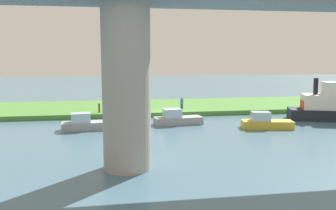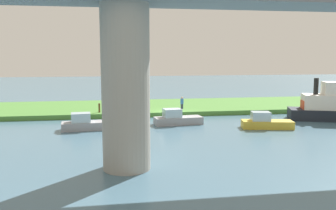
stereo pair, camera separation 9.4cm
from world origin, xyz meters
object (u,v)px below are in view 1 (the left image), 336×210
person_on_bank (182,103)px  riverboat_paddlewheel (177,119)px  skiff_small (265,122)px  motorboat_white (86,124)px  bridge_pylon (126,88)px  houseboat_blue (335,105)px  mooring_post (99,108)px

person_on_bank → riverboat_paddlewheel: 6.97m
skiff_small → motorboat_white: (16.09, -1.95, 0.01)m
bridge_pylon → motorboat_white: bearing=-75.6°
houseboat_blue → riverboat_paddlewheel: size_ratio=1.87×
skiff_small → bridge_pylon: bearing=37.0°
mooring_post → skiff_small: (-15.11, 8.61, -0.45)m
bridge_pylon → person_on_bank: bearing=-110.3°
skiff_small → mooring_post: bearing=-29.7°
person_on_bank → houseboat_blue: (-14.57, 7.06, 0.39)m
skiff_small → houseboat_blue: bearing=-162.5°
houseboat_blue → motorboat_white: 24.91m
skiff_small → riverboat_paddlewheel: bearing=-22.3°
mooring_post → skiff_small: skiff_small is taller
skiff_small → motorboat_white: size_ratio=1.01×
person_on_bank → skiff_small: 11.42m
bridge_pylon → mooring_post: (2.06, -18.45, -3.73)m
person_on_bank → houseboat_blue: size_ratio=0.16×
bridge_pylon → riverboat_paddlewheel: (-5.41, -12.98, -4.17)m
mooring_post → houseboat_blue: houseboat_blue is taller
person_on_bank → mooring_post: (9.33, 1.22, -0.21)m
riverboat_paddlewheel → motorboat_white: (8.44, 1.18, -0.00)m
houseboat_blue → mooring_post: bearing=-13.7°
houseboat_blue → person_on_bank: bearing=-25.8°
skiff_small → person_on_bank: bearing=-59.5°
person_on_bank → motorboat_white: bearing=37.4°
mooring_post → skiff_small: bearing=150.3°
houseboat_blue → motorboat_white: size_ratio=1.89×
mooring_post → motorboat_white: 6.74m
bridge_pylon → motorboat_white: (3.04, -11.80, -4.17)m
riverboat_paddlewheel → mooring_post: bearing=-36.2°
houseboat_blue → skiff_small: (8.79, 2.76, -1.06)m
riverboat_paddlewheel → motorboat_white: bearing=8.0°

